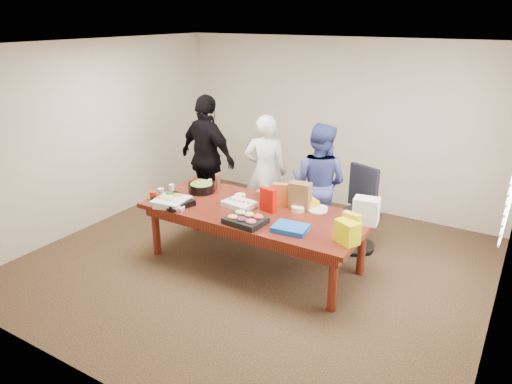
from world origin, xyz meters
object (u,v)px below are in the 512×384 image
Objects in this scene: conference_table at (255,237)px; person_right at (319,184)px; sheet_cake at (239,204)px; person_center at (265,173)px; salad_bowl at (202,188)px; office_chair at (357,212)px.

person_right reaches higher than conference_table.
conference_table is at bearing 10.37° from sheet_cake.
person_center is 0.84m from person_right.
salad_bowl is (-0.95, 0.17, 0.43)m from conference_table.
conference_table is at bearing 89.55° from person_center.
office_chair is 2.11m from salad_bowl.
sheet_cake is 0.75m from salad_bowl.
salad_bowl is (-1.90, -0.89, 0.27)m from office_chair.
office_chair is at bearing 156.08° from person_center.
salad_bowl is at bearing 175.02° from sheet_cake.
person_center is 1.02m from salad_bowl.
sheet_cake is at bearing -116.33° from office_chair.
person_right is (-0.57, -0.00, 0.30)m from office_chair.
office_chair is 3.01× the size of salad_bowl.
salad_bowl is (-1.33, -0.89, -0.03)m from person_right.
conference_table is 1.43m from office_chair.
office_chair is 1.60m from sheet_cake.
person_center is at bearing -158.68° from office_chair.
salad_bowl is at bearing -133.52° from office_chair.
office_chair reaches higher than conference_table.
conference_table is at bearing -110.50° from office_chair.
person_right is at bearing 70.15° from conference_table.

